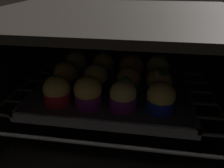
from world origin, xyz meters
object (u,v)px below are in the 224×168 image
object	(u,v)px
muffin_row1_col2	(129,81)
muffin_row2_col2	(131,68)
muffin_row0_col0	(57,91)
muffin_row0_col3	(161,98)
muffin_row1_col0	(66,76)
muffin_row1_col3	(159,83)
muffin_row2_col1	(103,66)
muffin_row2_col3	(157,69)
muffin_row0_col1	(88,93)
muffin_row0_col2	(123,96)
muffin_row2_col0	(76,65)
muffin_row1_col1	(96,78)
baking_tray	(112,92)

from	to	relation	value
muffin_row1_col2	muffin_row2_col2	xyz separation A→B (cm)	(-0.05, 8.20, 0.32)
muffin_row0_col0	muffin_row0_col3	distance (cm)	24.03
muffin_row1_col0	muffin_row1_col3	size ratio (longest dim) A/B	1.05
muffin_row2_col1	muffin_row2_col2	size ratio (longest dim) A/B	1.08
muffin_row2_col3	muffin_row0_col1	bearing A→B (deg)	-133.63
muffin_row0_col0	muffin_row1_col3	world-z (taller)	same
muffin_row0_col2	muffin_row2_col1	xyz separation A→B (cm)	(-7.78, 16.30, 0.34)
muffin_row0_col2	muffin_row2_col0	world-z (taller)	same
muffin_row2_col0	muffin_row2_col1	world-z (taller)	muffin_row2_col1
muffin_row0_col0	muffin_row2_col1	size ratio (longest dim) A/B	0.88
muffin_row0_col1	muffin_row1_col2	distance (cm)	12.05
muffin_row1_col1	muffin_row1_col3	xyz separation A→B (cm)	(16.37, -0.09, -0.05)
muffin_row0_col0	muffin_row1_col3	distance (cm)	25.26
muffin_row2_col1	muffin_row0_col0	bearing A→B (deg)	-115.74
muffin_row1_col2	muffin_row1_col3	bearing A→B (deg)	-0.09
baking_tray	muffin_row0_col0	size ratio (longest dim) A/B	5.73
muffin_row1_col3	muffin_row1_col1	bearing A→B (deg)	179.70
muffin_row2_col0	muffin_row0_col2	bearing A→B (deg)	-45.77
muffin_row0_col1	muffin_row0_col2	xyz separation A→B (cm)	(8.09, 0.26, -0.22)
baking_tray	muffin_row1_col0	size ratio (longest dim) A/B	5.42
muffin_row0_col3	muffin_row2_col3	world-z (taller)	muffin_row2_col3
muffin_row0_col1	muffin_row2_col2	size ratio (longest dim) A/B	1.00
muffin_row0_col0	muffin_row2_col0	xyz separation A→B (cm)	(-0.25, 16.36, 0.29)
muffin_row0_col2	muffin_row1_col0	world-z (taller)	same
muffin_row0_col0	muffin_row1_col0	distance (cm)	7.82
muffin_row1_col0	muffin_row1_col1	distance (cm)	8.05
muffin_row0_col0	muffin_row0_col3	bearing A→B (deg)	0.17
muffin_row1_col0	muffin_row2_col1	distance (cm)	11.95
muffin_row0_col2	muffin_row0_col3	xyz separation A→B (cm)	(8.38, 0.05, 0.03)
muffin_row0_col2	muffin_row0_col3	distance (cm)	8.38
muffin_row0_col3	muffin_row1_col2	xyz separation A→B (cm)	(-7.89, 8.16, -0.16)
muffin_row2_col0	muffin_row2_col3	distance (cm)	23.83
muffin_row0_col2	muffin_row1_col0	bearing A→B (deg)	154.31
muffin_row0_col2	muffin_row2_col1	bearing A→B (deg)	115.53
baking_tray	muffin_row2_col3	bearing A→B (deg)	35.52
baking_tray	muffin_row1_col2	bearing A→B (deg)	0.82
muffin_row0_col0	muffin_row2_col3	size ratio (longest dim) A/B	0.93
muffin_row1_col3	muffin_row2_col1	bearing A→B (deg)	153.19
muffin_row0_col3	muffin_row2_col1	xyz separation A→B (cm)	(-16.16, 16.25, 0.31)
muffin_row0_col0	muffin_row1_col3	bearing A→B (deg)	18.99
muffin_row0_col2	muffin_row1_col3	bearing A→B (deg)	44.87
muffin_row2_col1	muffin_row0_col1	bearing A→B (deg)	-91.04
muffin_row0_col1	muffin_row2_col1	bearing A→B (deg)	88.96
muffin_row1_col3	muffin_row0_col2	bearing A→B (deg)	-135.13
baking_tray	muffin_row2_col1	world-z (taller)	muffin_row2_col1
muffin_row1_col3	baking_tray	bearing A→B (deg)	-179.77
muffin_row1_col0	muffin_row1_col1	xyz separation A→B (cm)	(8.03, 0.51, -0.19)
muffin_row2_col1	muffin_row2_col2	distance (cm)	8.22
muffin_row0_col1	muffin_row2_col2	world-z (taller)	same
muffin_row0_col1	muffin_row0_col2	world-z (taller)	same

